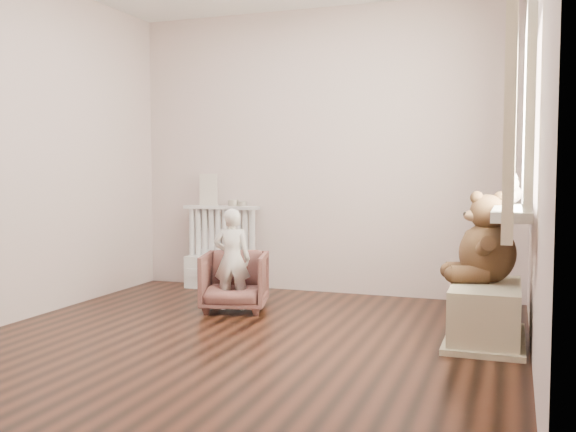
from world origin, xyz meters
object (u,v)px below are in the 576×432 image
(armchair, at_px, (235,281))
(teddy_bear, at_px, (488,239))
(radiator, at_px, (222,247))
(child, at_px, (232,259))
(plush_cat, at_px, (511,189))
(toy_vanity, at_px, (206,259))
(toy_bench, at_px, (486,311))

(armchair, relative_size, teddy_bear, 0.87)
(radiator, relative_size, child, 0.98)
(radiator, bearing_deg, armchair, -58.79)
(teddy_bear, bearing_deg, plush_cat, 19.15)
(toy_vanity, bearing_deg, toy_bench, -23.86)
(child, height_order, toy_bench, child)
(radiator, bearing_deg, teddy_bear, -23.44)
(toy_vanity, relative_size, toy_bench, 0.69)
(armchair, height_order, toy_bench, armchair)
(child, relative_size, plush_cat, 3.57)
(child, bearing_deg, radiator, -75.48)
(plush_cat, bearing_deg, armchair, -170.83)
(radiator, bearing_deg, toy_bench, -25.69)
(radiator, height_order, armchair, radiator)
(armchair, bearing_deg, plush_cat, -18.00)
(toy_vanity, xyz_separation_m, armchair, (0.68, -0.85, -0.04))
(armchair, distance_m, plush_cat, 2.23)
(child, bearing_deg, toy_bench, 157.00)
(armchair, xyz_separation_m, teddy_bear, (1.95, -0.19, 0.43))
(toy_bench, xyz_separation_m, plush_cat, (0.14, 0.22, 0.80))
(radiator, distance_m, toy_vanity, 0.19)
(toy_vanity, xyz_separation_m, child, (0.68, -0.90, 0.15))
(toy_bench, distance_m, teddy_bear, 0.48)
(toy_vanity, distance_m, child, 1.14)
(armchair, bearing_deg, toy_vanity, 113.45)
(child, xyz_separation_m, teddy_bear, (1.95, -0.14, 0.25))
(toy_vanity, bearing_deg, radiator, 11.33)
(child, relative_size, teddy_bear, 1.36)
(toy_vanity, bearing_deg, child, -52.82)
(toy_vanity, distance_m, armchair, 1.09)
(radiator, xyz_separation_m, armchair, (0.53, -0.88, -0.15))
(child, distance_m, toy_bench, 1.98)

